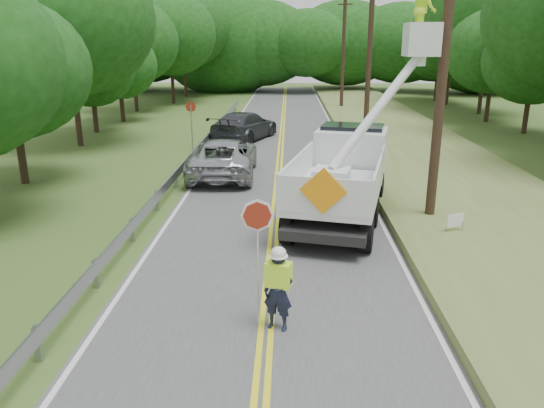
{
  "coord_description": "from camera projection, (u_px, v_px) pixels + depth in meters",
  "views": [
    {
      "loc": [
        0.42,
        -7.17,
        5.58
      ],
      "look_at": [
        0.0,
        6.0,
        1.5
      ],
      "focal_mm": 34.52,
      "sensor_mm": 36.0,
      "label": 1
    }
  ],
  "objects": [
    {
      "name": "tall_grass_verge",
      "position": [
        449.0,
        180.0,
        21.62
      ],
      "size": [
        7.0,
        96.0,
        0.3
      ],
      "primitive_type": "cube",
      "color": "#59682F",
      "rests_on": "ground"
    },
    {
      "name": "treeline_left",
      "position": [
        124.0,
        35.0,
        35.54
      ],
      "size": [
        10.95,
        58.0,
        11.52
      ],
      "color": "#332319",
      "rests_on": "ground"
    },
    {
      "name": "bucket_truck",
      "position": [
        350.0,
        163.0,
        17.86
      ],
      "size": [
        4.68,
        7.95,
        7.31
      ],
      "color": "black",
      "rests_on": "road"
    },
    {
      "name": "suv_silver",
      "position": [
        224.0,
        157.0,
        22.63
      ],
      "size": [
        2.81,
        5.89,
        1.62
      ],
      "primitive_type": "imported",
      "rotation": [
        0.0,
        0.0,
        3.16
      ],
      "color": "#ACADB4",
      "rests_on": "road"
    },
    {
      "name": "ground",
      "position": [
        260.0,
        401.0,
        8.51
      ],
      "size": [
        140.0,
        140.0,
        0.0
      ],
      "primitive_type": "plane",
      "color": "#3F5B25",
      "rests_on": "ground"
    },
    {
      "name": "yard_sign",
      "position": [
        455.0,
        221.0,
        15.23
      ],
      "size": [
        0.53,
        0.25,
        0.82
      ],
      "color": "white",
      "rests_on": "ground"
    },
    {
      "name": "road",
      "position": [
        278.0,
        182.0,
        21.87
      ],
      "size": [
        7.2,
        96.0,
        0.03
      ],
      "color": "#474749",
      "rests_on": "ground"
    },
    {
      "name": "guardrail",
      "position": [
        186.0,
        163.0,
        22.7
      ],
      "size": [
        0.18,
        48.0,
        0.77
      ],
      "color": "gray",
      "rests_on": "ground"
    },
    {
      "name": "utility_poles",
      "position": [
        393.0,
        50.0,
        23.05
      ],
      "size": [
        1.6,
        43.3,
        10.0
      ],
      "color": "black",
      "rests_on": "ground"
    },
    {
      "name": "suv_darkgrey",
      "position": [
        244.0,
        126.0,
        30.97
      ],
      "size": [
        4.18,
        6.19,
        1.66
      ],
      "primitive_type": "imported",
      "rotation": [
        0.0,
        0.0,
        2.79
      ],
      "color": "#37393F",
      "rests_on": "road"
    },
    {
      "name": "flagger",
      "position": [
        278.0,
        285.0,
        10.36
      ],
      "size": [
        1.09,
        0.55,
        2.69
      ],
      "color": "#191E33",
      "rests_on": "road"
    },
    {
      "name": "stop_sign_permanent",
      "position": [
        191.0,
        118.0,
        27.69
      ],
      "size": [
        0.56,
        0.07,
        2.62
      ],
      "color": "gray",
      "rests_on": "ground"
    },
    {
      "name": "treeline_horizon",
      "position": [
        284.0,
        43.0,
        60.5
      ],
      "size": [
        57.61,
        14.17,
        12.08
      ],
      "color": "#13410E",
      "rests_on": "ground"
    }
  ]
}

